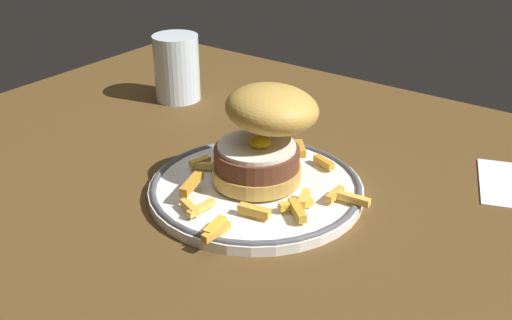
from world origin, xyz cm
name	(u,v)px	position (x,y,z in cm)	size (l,w,h in cm)	color
ground_plane	(280,210)	(0.00, 0.00, -2.00)	(116.14, 85.98, 4.00)	#503719
dinner_plate	(256,188)	(-2.69, -1.21, 0.84)	(25.85, 25.85, 1.60)	white
burger	(265,133)	(-2.50, 0.39, 7.62)	(14.57, 14.81, 12.12)	#C09344
fries_pile	(261,191)	(-0.25, -3.54, 2.28)	(22.69, 23.48, 2.83)	gold
water_glass	(177,71)	(-31.73, 16.73, 4.82)	(7.42, 7.42, 10.76)	silver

